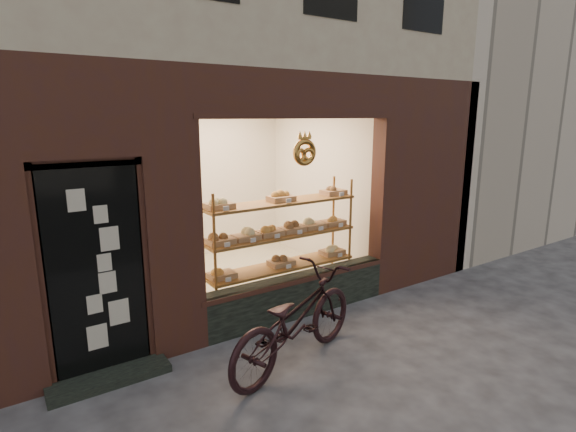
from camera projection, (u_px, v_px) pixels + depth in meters
ground at (394, 412)px, 4.01m from camera, size 90.00×90.00×0.00m
neighbor_right at (496, 46)px, 12.68m from camera, size 12.00×7.00×9.00m
display_shelf at (281, 245)px, 6.13m from camera, size 2.20×0.45×1.70m
bicycle at (295, 320)px, 4.68m from camera, size 2.04×1.21×1.01m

